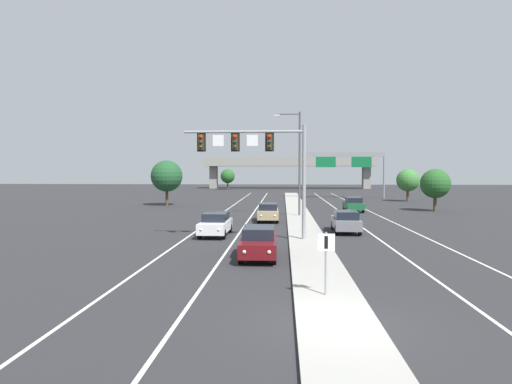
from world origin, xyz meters
TOP-DOWN VIEW (x-y plane):
  - ground_plane at (0.00, 0.00)m, footprint 260.00×260.00m
  - median_island at (0.00, 18.00)m, footprint 2.40×110.00m
  - lane_stripe_oncoming_center at (-4.70, 25.00)m, footprint 0.14×100.00m
  - lane_stripe_receding_center at (4.70, 25.00)m, footprint 0.14×100.00m
  - edge_stripe_left at (-8.00, 25.00)m, footprint 0.14×100.00m
  - edge_stripe_right at (8.00, 25.00)m, footprint 0.14×100.00m
  - overhead_signal_mast at (-2.98, 15.01)m, footprint 7.74×0.44m
  - median_sign_post at (-0.08, 2.55)m, footprint 0.60×0.10m
  - street_lamp_median at (-0.20, 29.74)m, footprint 2.58×0.28m
  - car_oncoming_darkred at (-2.82, 9.61)m, footprint 1.87×4.49m
  - car_oncoming_white at (-6.21, 17.05)m, footprint 1.87×4.49m
  - car_oncoming_tan at (-2.89, 25.84)m, footprint 1.91×4.51m
  - car_receding_grey at (2.99, 19.24)m, footprint 1.92×4.51m
  - car_receding_green at (6.17, 35.69)m, footprint 1.85×4.48m
  - highway_sign_gantry at (8.20, 58.63)m, footprint 13.28×0.42m
  - overpass_bridge at (0.00, 97.13)m, footprint 42.40×6.40m
  - tree_far_right_a at (15.20, 36.45)m, footprint 3.24×3.24m
  - tree_far_right_c at (16.63, 52.06)m, footprint 3.27×3.27m
  - tree_far_left_b at (-16.46, 42.33)m, footprint 4.01×4.01m
  - tree_far_left_c at (-14.72, 90.26)m, footprint 3.37×3.37m

SIDE VIEW (x-z plane):
  - ground_plane at x=0.00m, z-range 0.00..0.00m
  - lane_stripe_oncoming_center at x=-4.70m, z-range 0.00..0.01m
  - lane_stripe_receding_center at x=4.70m, z-range 0.00..0.01m
  - edge_stripe_left at x=-8.00m, z-range 0.00..0.01m
  - edge_stripe_right at x=8.00m, z-range 0.00..0.01m
  - median_island at x=0.00m, z-range 0.00..0.15m
  - car_oncoming_darkred at x=-2.82m, z-range 0.03..1.61m
  - car_oncoming_white at x=-6.21m, z-range 0.03..1.61m
  - car_oncoming_tan at x=-2.89m, z-range 0.03..1.61m
  - car_receding_grey at x=2.99m, z-range 0.03..1.61m
  - car_receding_green at x=6.17m, z-range 0.03..1.61m
  - median_sign_post at x=-0.08m, z-range 0.49..2.69m
  - tree_far_right_a at x=15.20m, z-range 0.71..5.39m
  - tree_far_right_c at x=16.63m, z-range 0.72..5.44m
  - tree_far_left_c at x=-14.72m, z-range 0.74..5.62m
  - tree_far_left_b at x=-16.46m, z-range 0.89..6.69m
  - overhead_signal_mast at x=-2.98m, z-range 1.91..9.11m
  - overpass_bridge at x=0.00m, z-range 1.96..9.61m
  - street_lamp_median at x=-0.20m, z-range 0.79..10.79m
  - highway_sign_gantry at x=8.20m, z-range 2.41..9.91m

